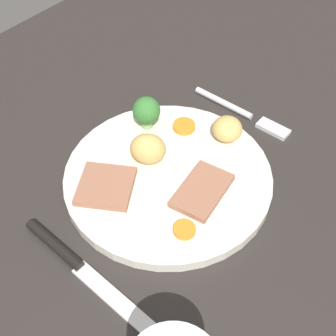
# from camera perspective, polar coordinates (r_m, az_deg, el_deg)

# --- Properties ---
(dining_table) EXTENTS (1.20, 0.84, 0.04)m
(dining_table) POSITION_cam_1_polar(r_m,az_deg,el_deg) (0.61, 1.13, -0.14)
(dining_table) COLOR #2B2623
(dining_table) RESTS_ON ground
(dinner_plate) EXTENTS (0.25, 0.25, 0.01)m
(dinner_plate) POSITION_cam_1_polar(r_m,az_deg,el_deg) (0.57, 0.00, -1.15)
(dinner_plate) COLOR silver
(dinner_plate) RESTS_ON dining_table
(meat_slice_main) EXTENTS (0.09, 0.09, 0.01)m
(meat_slice_main) POSITION_cam_1_polar(r_m,az_deg,el_deg) (0.55, -7.65, -2.22)
(meat_slice_main) COLOR #9E664C
(meat_slice_main) RESTS_ON dinner_plate
(meat_slice_under) EXTENTS (0.08, 0.06, 0.01)m
(meat_slice_under) POSITION_cam_1_polar(r_m,az_deg,el_deg) (0.54, 4.22, -2.79)
(meat_slice_under) COLOR #9E664C
(meat_slice_under) RESTS_ON dinner_plate
(roast_potato_left) EXTENTS (0.05, 0.05, 0.03)m
(roast_potato_left) POSITION_cam_1_polar(r_m,az_deg,el_deg) (0.60, 7.28, 4.79)
(roast_potato_left) COLOR #D8B260
(roast_potato_left) RESTS_ON dinner_plate
(roast_potato_right) EXTENTS (0.05, 0.06, 0.04)m
(roast_potato_right) POSITION_cam_1_polar(r_m,az_deg,el_deg) (0.56, -2.48, 2.35)
(roast_potato_right) COLOR #D8B260
(roast_potato_right) RESTS_ON dinner_plate
(carrot_coin_front) EXTENTS (0.02, 0.02, 0.01)m
(carrot_coin_front) POSITION_cam_1_polar(r_m,az_deg,el_deg) (0.51, 2.02, -7.57)
(carrot_coin_front) COLOR orange
(carrot_coin_front) RESTS_ON dinner_plate
(carrot_coin_back) EXTENTS (0.03, 0.03, 0.01)m
(carrot_coin_back) POSITION_cam_1_polar(r_m,az_deg,el_deg) (0.62, 1.98, 5.14)
(carrot_coin_back) COLOR orange
(carrot_coin_back) RESTS_ON dinner_plate
(broccoli_floret) EXTENTS (0.04, 0.04, 0.05)m
(broccoli_floret) POSITION_cam_1_polar(r_m,az_deg,el_deg) (0.61, -2.66, 6.98)
(broccoli_floret) COLOR #8CB766
(broccoli_floret) RESTS_ON dinner_plate
(fork) EXTENTS (0.02, 0.15, 0.01)m
(fork) POSITION_cam_1_polar(r_m,az_deg,el_deg) (0.67, 9.24, 6.67)
(fork) COLOR silver
(fork) RESTS_ON dining_table
(knife) EXTENTS (0.02, 0.19, 0.01)m
(knife) POSITION_cam_1_polar(r_m,az_deg,el_deg) (0.51, -11.38, -11.35)
(knife) COLOR black
(knife) RESTS_ON dining_table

